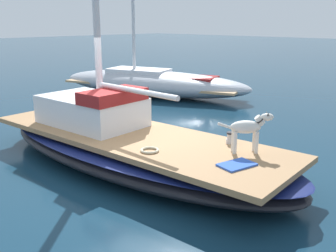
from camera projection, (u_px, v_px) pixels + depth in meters
The scene contains 8 objects.
ground_plane at pixel (132, 165), 7.81m from camera, with size 120.00×120.00×0.00m, color #143347.
sailboat_main at pixel (132, 149), 7.72m from camera, with size 3.06×7.41×0.66m.
cabin_house at pixel (94, 109), 8.23m from camera, with size 1.56×2.32×0.84m.
dog_white at pixel (248, 128), 6.46m from camera, with size 0.73×0.71×0.70m.
deck_winch at pixel (231, 138), 7.03m from camera, with size 0.16×0.16×0.21m.
coiled_rope at pixel (150, 150), 6.60m from camera, with size 0.32×0.32×0.04m, color beige.
deck_towel at pixel (237, 165), 5.96m from camera, with size 0.56×0.36×0.03m, color blue.
moored_boat_starboard_side at pixel (153, 82), 14.97m from camera, with size 4.59×8.13×6.42m.
Camera 1 is at (-4.78, -5.60, 2.82)m, focal length 41.27 mm.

